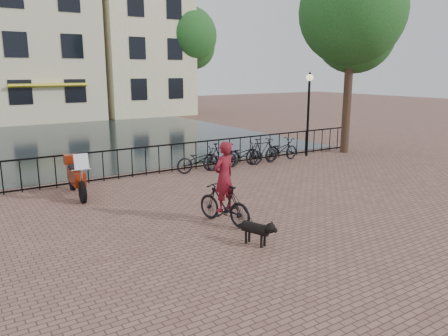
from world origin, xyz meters
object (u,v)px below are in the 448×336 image
lamp_post (309,100)px  motorcycle (76,172)px  cyclist (224,188)px  dog (255,232)px

lamp_post → motorcycle: (-9.91, -0.93, -1.67)m
lamp_post → cyclist: 9.32m
motorcycle → dog: bearing=-65.7°
lamp_post → cyclist: bearing=-145.6°
dog → motorcycle: bearing=90.0°
lamp_post → cyclist: size_ratio=1.49×
cyclist → motorcycle: bearing=-75.6°
motorcycle → cyclist: bearing=-57.9°
lamp_post → motorcycle: size_ratio=1.71×
cyclist → dog: 1.57m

